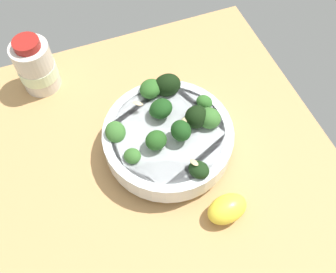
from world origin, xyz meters
The scene contains 4 objects.
ground_plane centered at (0.00, 0.00, -1.77)cm, with size 64.76×64.76×3.54cm, color tan.
bowl_of_broccoli centered at (2.31, -4.15, 4.06)cm, with size 22.84×22.32×10.10cm.
lemon_wedge centered at (-12.91, -8.36, 2.11)cm, with size 6.79×4.57×4.22cm, color yellow.
bottle_tall centered at (24.87, 14.33, 5.18)cm, with size 7.34×7.34×11.68cm.
Camera 1 is at (-29.37, 7.94, 58.84)cm, focal length 39.95 mm.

